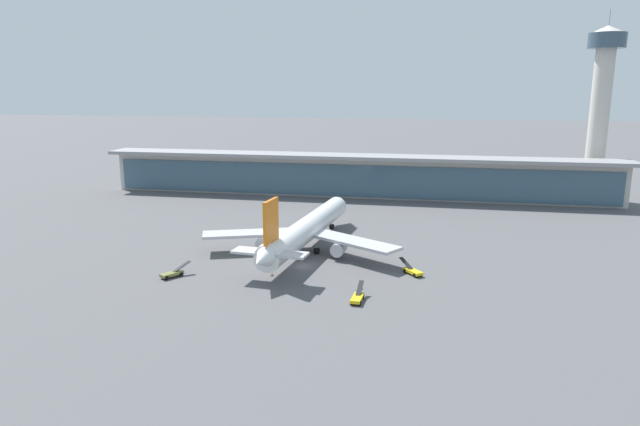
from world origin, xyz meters
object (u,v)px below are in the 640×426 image
(service_truck_under_wing_yellow, at_px, (357,297))
(control_tower, at_px, (601,98))
(service_truck_mid_apron_yellow, at_px, (412,271))
(safety_cone_alpha, at_px, (272,274))
(airliner_on_stand, at_px, (306,229))
(service_truck_near_nose_olive, at_px, (173,273))
(safety_cone_bravo, at_px, (361,287))

(service_truck_under_wing_yellow, height_order, control_tower, control_tower)
(service_truck_under_wing_yellow, xyz_separation_m, service_truck_mid_apron_yellow, (9.28, 17.51, 0.00))
(service_truck_mid_apron_yellow, height_order, safety_cone_alpha, service_truck_mid_apron_yellow)
(airliner_on_stand, distance_m, service_truck_mid_apron_yellow, 29.14)
(service_truck_near_nose_olive, xyz_separation_m, service_truck_mid_apron_yellow, (48.71, 11.49, 0.00))
(safety_cone_bravo, bearing_deg, safety_cone_alpha, 167.85)
(airliner_on_stand, height_order, control_tower, control_tower)
(service_truck_near_nose_olive, xyz_separation_m, control_tower, (107.19, 107.45, 33.98))
(control_tower, xyz_separation_m, safety_cone_bravo, (-67.87, -106.80, -34.47))
(service_truck_under_wing_yellow, height_order, safety_cone_bravo, service_truck_under_wing_yellow)
(service_truck_under_wing_yellow, xyz_separation_m, control_tower, (67.76, 113.47, 33.98))
(control_tower, bearing_deg, service_truck_mid_apron_yellow, -121.36)
(airliner_on_stand, xyz_separation_m, service_truck_near_nose_olive, (-22.95, -24.36, -4.48))
(airliner_on_stand, bearing_deg, control_tower, 44.60)
(control_tower, bearing_deg, airliner_on_stand, -135.40)
(service_truck_near_nose_olive, relative_size, service_truck_mid_apron_yellow, 1.05)
(safety_cone_alpha, height_order, safety_cone_bravo, same)
(service_truck_mid_apron_yellow, xyz_separation_m, safety_cone_bravo, (-9.39, -10.84, -0.49))
(airliner_on_stand, bearing_deg, safety_cone_bravo, -55.38)
(service_truck_near_nose_olive, xyz_separation_m, safety_cone_bravo, (39.32, 0.65, -0.49))
(airliner_on_stand, relative_size, service_truck_near_nose_olive, 9.86)
(safety_cone_alpha, relative_size, safety_cone_bravo, 1.00)
(service_truck_near_nose_olive, distance_m, service_truck_mid_apron_yellow, 50.05)
(airliner_on_stand, bearing_deg, service_truck_under_wing_yellow, -61.53)
(airliner_on_stand, height_order, service_truck_mid_apron_yellow, airliner_on_stand)
(airliner_on_stand, distance_m, service_truck_near_nose_olive, 33.77)
(service_truck_under_wing_yellow, distance_m, safety_cone_bravo, 6.69)
(safety_cone_alpha, distance_m, safety_cone_bravo, 19.78)
(service_truck_near_nose_olive, relative_size, safety_cone_bravo, 9.14)
(airliner_on_stand, bearing_deg, service_truck_near_nose_olive, -133.29)
(service_truck_under_wing_yellow, distance_m, service_truck_mid_apron_yellow, 19.82)
(safety_cone_bravo, bearing_deg, service_truck_mid_apron_yellow, 49.10)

